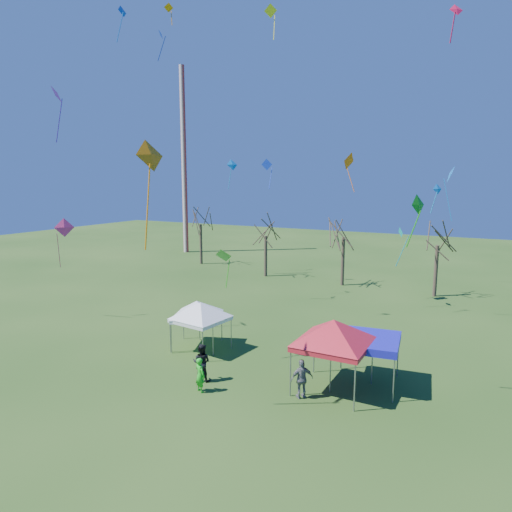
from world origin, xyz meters
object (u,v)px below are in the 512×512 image
at_px(tent_blue, 366,341).
at_px(tent_red, 334,325).
at_px(tent_white_mid, 201,306).
at_px(radio_mast, 184,161).
at_px(tent_white_west, 197,304).
at_px(tree_1, 266,221).
at_px(person_dark, 202,362).
at_px(person_grey, 302,379).
at_px(person_green, 200,375).
at_px(tree_2, 344,220).
at_px(tree_3, 439,227).
at_px(tree_0, 200,210).

bearing_deg(tent_blue, tent_red, -132.43).
relative_size(tent_white_mid, tent_blue, 1.10).
xyz_separation_m(radio_mast, tent_white_west, (22.85, -29.69, -9.82)).
height_order(tent_red, tent_blue, tent_red).
bearing_deg(radio_mast, tree_1, -28.48).
height_order(tent_white_west, person_dark, tent_white_west).
bearing_deg(person_grey, tent_red, -167.12).
bearing_deg(tent_blue, tree_1, 127.57).
height_order(tent_white_mid, person_green, tent_white_mid).
bearing_deg(tent_white_west, tent_white_mid, -36.50).
relative_size(tent_red, person_green, 2.74).
xyz_separation_m(tree_2, person_green, (0.79, -24.92, -5.45)).
xyz_separation_m(tent_red, person_grey, (-0.99, -1.44, -2.35)).
xyz_separation_m(tent_blue, person_green, (-6.76, -4.47, -1.40)).
bearing_deg(tent_blue, person_dark, -155.15).
bearing_deg(tree_3, tent_white_mid, -117.84).
distance_m(tent_white_west, tent_white_mid, 0.68).
relative_size(tree_2, tent_red, 1.77).
distance_m(tree_0, tree_3, 27.09).
bearing_deg(tent_white_mid, person_dark, -54.98).
relative_size(tree_0, tree_2, 1.03).
bearing_deg(tree_0, tent_white_mid, -55.33).
relative_size(tree_1, person_green, 4.47).
distance_m(tree_0, person_green, 34.40).
xyz_separation_m(radio_mast, tent_blue, (33.18, -30.08, -10.26)).
height_order(radio_mast, tent_red, radio_mast).
distance_m(radio_mast, tent_red, 45.75).
bearing_deg(tent_white_west, radio_mast, 127.58).
xyz_separation_m(radio_mast, tree_3, (34.03, -9.96, -6.42)).
bearing_deg(tree_2, tree_1, 178.15).
height_order(radio_mast, tent_white_west, radio_mast).
height_order(tree_3, person_dark, tree_3).
distance_m(tent_blue, person_dark, 8.25).
bearing_deg(tent_white_west, tent_blue, -2.15).
bearing_deg(tent_white_west, tent_red, -10.85).
xyz_separation_m(person_grey, person_green, (-4.54, -1.67, -0.09)).
height_order(tent_white_west, tent_red, tent_red).
relative_size(person_grey, person_green, 1.11).
distance_m(tree_2, tree_3, 8.41).
distance_m(tree_2, tent_red, 22.90).
xyz_separation_m(person_grey, person_dark, (-5.17, -0.63, 0.03)).
bearing_deg(radio_mast, person_dark, -52.42).
height_order(tree_1, person_dark, tree_1).
distance_m(tree_0, person_dark, 33.18).
bearing_deg(tent_white_mid, radio_mast, 127.86).
xyz_separation_m(radio_mast, person_green, (26.42, -34.55, -11.66)).
bearing_deg(tent_white_west, tree_3, 60.46).
bearing_deg(tent_white_mid, tree_0, 124.67).
bearing_deg(tree_0, tree_3, -7.08).
xyz_separation_m(tent_white_west, tent_blue, (10.33, -0.39, -0.43)).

